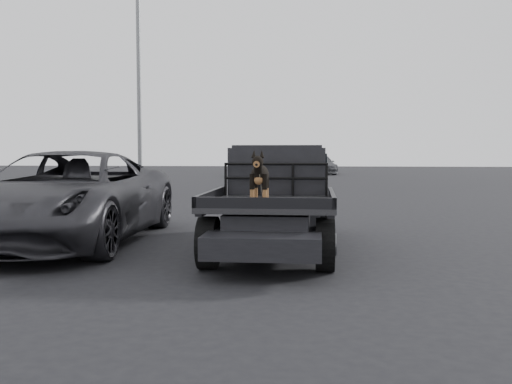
# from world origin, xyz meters

# --- Properties ---
(ground) EXTENTS (120.00, 120.00, 0.00)m
(ground) POSITION_xyz_m (0.00, 0.00, 0.00)
(ground) COLOR black
(ground) RESTS_ON ground
(flatbed_ute) EXTENTS (2.00, 5.40, 0.92)m
(flatbed_ute) POSITION_xyz_m (0.07, 1.31, 0.46)
(flatbed_ute) COLOR black
(flatbed_ute) RESTS_ON ground
(ute_cab) EXTENTS (1.72, 1.30, 0.88)m
(ute_cab) POSITION_xyz_m (0.07, 2.26, 1.36)
(ute_cab) COLOR black
(ute_cab) RESTS_ON flatbed_ute
(headache_rack) EXTENTS (1.80, 0.08, 0.55)m
(headache_rack) POSITION_xyz_m (0.07, 1.51, 1.20)
(headache_rack) COLOR black
(headache_rack) RESTS_ON flatbed_ute
(dog) EXTENTS (0.32, 0.60, 0.74)m
(dog) POSITION_xyz_m (-0.04, -0.21, 1.29)
(dog) COLOR black
(dog) RESTS_ON flatbed_ute
(parked_suv) EXTENTS (3.08, 6.24, 1.70)m
(parked_suv) POSITION_xyz_m (-3.81, 1.69, 0.85)
(parked_suv) COLOR #2B2B2F
(parked_suv) RESTS_ON ground
(distant_car_a) EXTENTS (3.49, 4.78, 1.50)m
(distant_car_a) POSITION_xyz_m (-1.69, 31.58, 0.75)
(distant_car_a) COLOR #505055
(distant_car_a) RESTS_ON ground
(distant_car_b) EXTENTS (2.79, 5.20, 1.43)m
(distant_car_b) POSITION_xyz_m (1.09, 35.42, 0.72)
(distant_car_b) COLOR #4D4E52
(distant_car_b) RESTS_ON ground
(floodlight_near) EXTENTS (1.08, 0.28, 15.02)m
(floodlight_near) POSITION_xyz_m (-6.79, 15.61, 8.11)
(floodlight_near) COLOR slate
(floodlight_near) RESTS_ON ground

